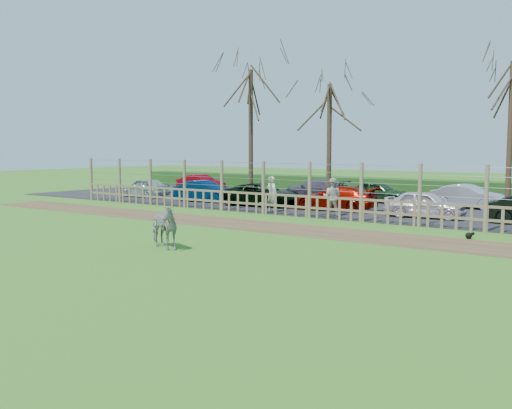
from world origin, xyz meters
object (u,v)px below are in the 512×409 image
Objects in this scene: car_3 at (336,198)px; visitor_a at (272,194)px; car_10 at (378,192)px; tree_mid at (329,115)px; visitor_b at (332,197)px; car_1 at (205,191)px; crow at (469,235)px; tree_right at (512,100)px; car_0 at (144,187)px; car_11 at (468,196)px; car_4 at (425,204)px; zebra at (161,227)px; car_7 at (201,183)px; car_2 at (262,195)px; tree_left at (251,103)px; car_9 at (315,189)px.

visitor_a is at bearing -46.94° from car_3.
visitor_a is 0.42× the size of car_3.
visitor_a reaches higher than car_10.
visitor_a is (-0.47, -4.82, -3.96)m from tree_mid.
visitor_b is 0.47× the size of car_1.
tree_right is at bearing 93.29° from crow.
car_0 is 19.06m from car_11.
car_4 is at bearing 79.25° from car_3.
visitor_a is 10.25m from car_11.
visitor_b is 7.35m from car_10.
zebra is at bearing 72.90° from visitor_b.
car_7 is (-13.69, 17.61, -0.04)m from zebra.
zebra is at bearing -165.65° from car_2.
crow is at bearing -114.97° from car_7.
car_9 is (2.20, 3.59, -4.98)m from tree_left.
car_1 is at bearing 84.50° from car_4.
visitor_a is (-2.69, 10.12, 0.22)m from zebra.
visitor_b is at bearing 157.22° from car_11.
car_3 is 1.00× the size of car_9.
car_3 is (6.17, -1.36, -4.98)m from tree_left.
car_11 is at bearing 20.34° from tree_mid.
car_0 is (-11.69, -2.47, -4.23)m from tree_mid.
car_0 is at bearing 178.44° from car_7.
car_2 is at bearing 2.94° from car_9.
tree_left is 2.16× the size of car_1.
car_2 is at bearing 158.31° from crow.
car_7 is 13.18m from car_10.
visitor_b is at bearing -116.39° from car_7.
car_2 is 1.19× the size of car_11.
tree_left is 1.82× the size of car_2.
tree_mid is 1.58× the size of car_2.
crow is at bearing -27.52° from zebra.
car_0 and car_11 have the same top height.
crow is at bearing -114.12° from car_1.
crow is 12.88m from car_2.
visitor_b is 14.50m from car_0.
visitor_b reaches higher than car_9.
car_0 and car_7 have the same top height.
tree_mid is at bearing -83.37° from visitor_a.
car_0 is (-14.34, 2.13, -0.26)m from visitor_b.
car_7 and car_10 have the same top height.
visitor_b is 5.61× the size of crow.
tree_left is at bearing 114.30° from car_11.
visitor_a is 7.82m from car_10.
car_1 is 1.00× the size of car_11.
car_0 is 0.82× the size of car_2.
car_7 reaches higher than crow.
car_0 is at bearing -168.05° from tree_mid.
car_0 is at bearing -23.14° from visitor_b.
visitor_a is at bearing 163.81° from car_10.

